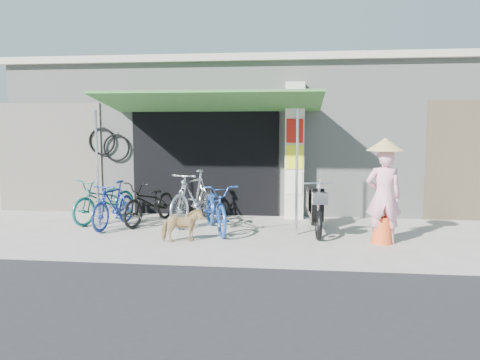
# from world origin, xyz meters

# --- Properties ---
(ground) EXTENTS (80.00, 80.00, 0.00)m
(ground) POSITION_xyz_m (0.00, 0.00, 0.00)
(ground) COLOR #ABA59A
(ground) RESTS_ON ground
(bicycle_shop) EXTENTS (12.30, 5.30, 3.66)m
(bicycle_shop) POSITION_xyz_m (-0.00, 5.09, 1.83)
(bicycle_shop) COLOR gray
(bicycle_shop) RESTS_ON ground
(shop_pillar) EXTENTS (0.42, 0.44, 3.00)m
(shop_pillar) POSITION_xyz_m (0.85, 2.45, 1.50)
(shop_pillar) COLOR beige
(shop_pillar) RESTS_ON ground
(awning) EXTENTS (4.60, 1.88, 2.72)m
(awning) POSITION_xyz_m (-0.90, 1.63, 2.51)
(awning) COLOR #33672E
(awning) RESTS_ON ground
(neighbour_left) EXTENTS (2.60, 0.06, 2.60)m
(neighbour_left) POSITION_xyz_m (-5.00, 2.59, 1.30)
(neighbour_left) COLOR #6B665B
(neighbour_left) RESTS_ON ground
(bike_teal) EXTENTS (1.25, 1.90, 0.94)m
(bike_teal) POSITION_xyz_m (-3.18, 1.52, 0.47)
(bike_teal) COLOR #16645C
(bike_teal) RESTS_ON ground
(bike_blue) EXTENTS (0.70, 1.61, 0.94)m
(bike_blue) POSITION_xyz_m (-2.76, 0.95, 0.47)
(bike_blue) COLOR navy
(bike_blue) RESTS_ON ground
(bike_black) EXTENTS (1.11, 1.84, 0.91)m
(bike_black) POSITION_xyz_m (-2.16, 1.44, 0.46)
(bike_black) COLOR black
(bike_black) RESTS_ON ground
(bike_silver) EXTENTS (1.06, 1.98, 1.14)m
(bike_silver) POSITION_xyz_m (-1.24, 1.51, 0.57)
(bike_silver) COLOR silver
(bike_silver) RESTS_ON ground
(bike_navy) EXTENTS (1.24, 1.92, 0.95)m
(bike_navy) POSITION_xyz_m (-0.65, 0.86, 0.48)
(bike_navy) COLOR #224B9F
(bike_navy) RESTS_ON ground
(street_dog) EXTENTS (0.79, 0.57, 0.61)m
(street_dog) POSITION_xyz_m (-1.11, -0.09, 0.30)
(street_dog) COLOR tan
(street_dog) RESTS_ON ground
(moped) EXTENTS (0.53, 1.85, 1.05)m
(moped) POSITION_xyz_m (1.27, 1.05, 0.48)
(moped) COLOR black
(moped) RESTS_ON ground
(nun) EXTENTS (0.64, 0.64, 1.84)m
(nun) POSITION_xyz_m (2.40, 0.26, 0.91)
(nun) COLOR #F4A4B8
(nun) RESTS_ON ground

